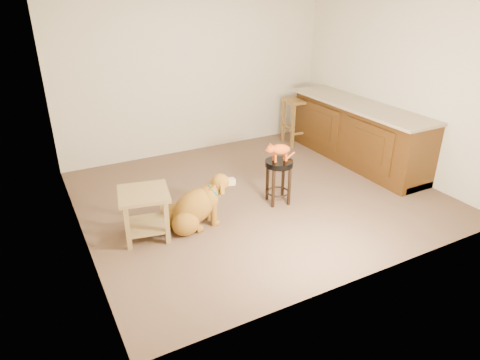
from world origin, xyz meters
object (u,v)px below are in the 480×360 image
padded_stool (279,173)px  tabby_kitten (279,150)px  wood_stool (297,121)px  golden_retriever (195,208)px  side_table (145,208)px

padded_stool → tabby_kitten: size_ratio=1.34×
wood_stool → padded_stool: bearing=-130.5°
padded_stool → wood_stool: size_ratio=0.74×
golden_retriever → tabby_kitten: (1.16, 0.06, 0.48)m
padded_stool → wood_stool: 2.28m
padded_stool → tabby_kitten: (-0.01, 0.00, 0.31)m
side_table → padded_stool: bearing=0.2°
wood_stool → golden_retriever: (-2.66, -1.79, -0.17)m
padded_stool → golden_retriever: golden_retriever is taller
wood_stool → side_table: 3.66m
wood_stool → side_table: size_ratio=1.24×
tabby_kitten → side_table: bearing=-168.4°
side_table → golden_retriever: 0.58m
padded_stool → side_table: 1.73m
side_table → tabby_kitten: bearing=0.3°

